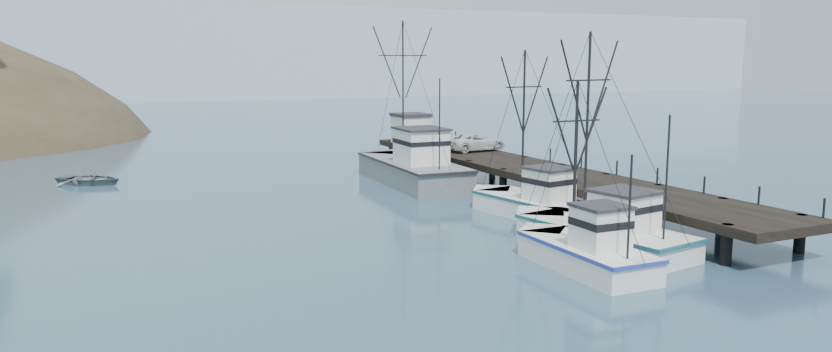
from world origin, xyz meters
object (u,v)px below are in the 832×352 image
Objects in this scene: work_vessel at (410,167)px; pickup_truck at (475,142)px; trawler_far at (532,203)px; pier_shed at (411,128)px; trawler_mid at (583,251)px; pier at (533,171)px; trawler_near at (599,232)px; motorboat at (90,184)px.

pickup_truck is (7.01, 1.79, 1.54)m from work_vessel.
trawler_far is 3.35× the size of pier_shed.
work_vessel is 7.40m from pickup_truck.
work_vessel is at bearing 83.08° from trawler_mid.
pier_shed reaches higher than pier.
trawler_near is at bearing -112.05° from pier.
pier is 2.78× the size of work_vessel.
pier_shed is at bearing -53.41° from motorboat.
trawler_near is 0.73× the size of work_vessel.
pier is 19.78m from trawler_mid.
trawler_near is 2.08× the size of pickup_truck.
trawler_mid is 1.66× the size of pickup_truck.
trawler_far is (1.33, 8.06, 0.00)m from trawler_near.
pier is at bearing 55.10° from trawler_far.
motorboat is at bearing 119.09° from trawler_mid.
pickup_truck is 1.05× the size of motorboat.
trawler_mid is 1.74× the size of motorboat.
work_vessel is at bearing 97.85° from pickup_truck.
pickup_truck reaches higher than pier.
work_vessel is 25.50m from motorboat.
pier_shed is (4.45, 32.68, 2.60)m from trawler_near.
trawler_far reaches higher than trawler_mid.
trawler_near is 4.30m from trawler_mid.
trawler_near is 2.19× the size of motorboat.
trawler_far is 35.40m from motorboat.
pier is 10.26m from pickup_truck.
trawler_mid is 29.51m from pickup_truck.
trawler_mid is at bearing -102.23° from pier_shed.
trawler_far is at bearing -97.22° from pier_shed.
pier is 34.84m from motorboat.
pier_shed is at bearing 94.76° from pier.
trawler_near reaches higher than trawler_mid.
pier_shed is (-1.50, 18.00, 1.73)m from pier.
trawler_near is 1.08× the size of trawler_far.
pier_shed is 0.58× the size of pickup_truck.
trawler_near is at bearing -89.72° from work_vessel.
trawler_mid is at bearing -139.17° from trawler_near.
trawler_near is 8.17m from trawler_far.
pier is 8.33× the size of motorboat.
trawler_mid is 41.43m from motorboat.
trawler_near is (-5.95, -14.68, -0.87)m from pier.
trawler_far is at bearing -84.51° from work_vessel.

